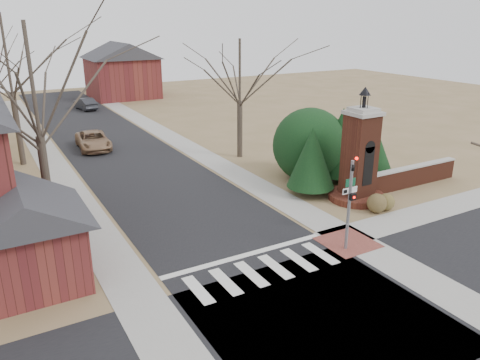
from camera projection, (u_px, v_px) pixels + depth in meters
ground at (274, 279)px, 18.83m from camera, size 120.00×120.00×0.00m
main_street at (120, 151)px, 36.88m from camera, size 8.00×70.00×0.01m
cross_street at (322, 319)px, 16.36m from camera, size 120.00×8.00×0.01m
crosswalk_zone at (264, 270)px, 19.48m from camera, size 8.00×2.20×0.02m
stop_bar at (245, 255)px, 20.71m from camera, size 8.00×0.35×0.02m
sidewalk_right_main at (181, 143)px, 39.31m from camera, size 2.00×60.00×0.02m
sidewalk_left at (50, 160)px, 34.45m from camera, size 2.00×60.00×0.02m
curb_apron at (348, 242)px, 21.89m from camera, size 2.40×2.40×0.02m
traffic_signal_pole at (350, 196)px, 20.46m from camera, size 0.28×0.41×4.50m
sign_post at (349, 194)px, 22.43m from camera, size 0.90×0.07×2.75m
brick_gate_monument at (359, 164)px, 26.42m from camera, size 3.20×3.20×6.47m
brick_garden_wall at (411, 176)px, 29.02m from camera, size 7.50×0.50×1.30m
garage_left at (24, 232)px, 17.80m from camera, size 4.80×4.80×4.29m
house_distant_right at (122, 69)px, 60.75m from camera, size 8.80×8.80×7.30m
evergreen_near at (312, 157)px, 27.18m from camera, size 2.80×2.80×4.10m
evergreen_mid at (342, 141)px, 29.61m from camera, size 3.40×3.40×4.70m
evergreen_far at (375, 151)px, 29.95m from camera, size 2.40×2.40×3.30m
evergreen_mass at (310, 142)px, 30.04m from camera, size 4.80×4.80×4.80m
bare_tree_0 at (31, 73)px, 20.41m from camera, size 8.05×8.05×11.15m
bare_tree_1 at (5, 48)px, 30.97m from camera, size 8.40×8.40×11.64m
bare_tree_3 at (240, 66)px, 33.26m from camera, size 7.00×7.00×9.70m
pickup_truck at (93, 140)px, 37.29m from camera, size 2.64×5.15×1.39m
distant_car at (85, 104)px, 53.29m from camera, size 2.06×4.28×1.35m
dry_shrub_left at (377, 203)px, 25.13m from camera, size 1.05×1.05×1.05m
dry_shrub_right at (386, 202)px, 25.48m from camera, size 0.94×0.94×0.94m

